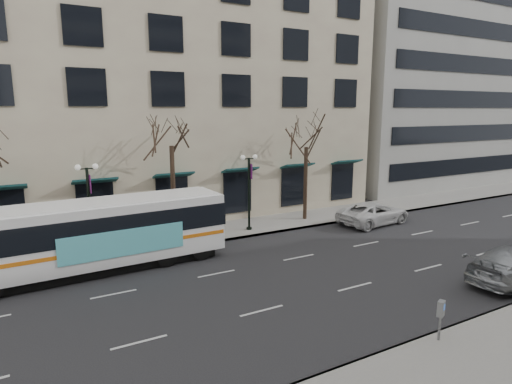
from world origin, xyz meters
TOP-DOWN VIEW (x-y plane):
  - ground at (0.00, 0.00)m, footprint 160.00×160.00m
  - sidewalk_far at (5.00, 9.00)m, footprint 80.00×4.00m
  - building_hotel at (-2.00, 21.00)m, footprint 40.00×20.00m
  - building_office at (32.00, 21.00)m, footprint 25.00×20.00m
  - tree_far_mid at (0.00, 8.80)m, footprint 3.60×3.60m
  - tree_far_right at (10.00, 8.80)m, footprint 3.60×3.60m
  - lamp_post_left at (-4.99, 8.20)m, footprint 1.22×0.45m
  - lamp_post_right at (5.01, 8.20)m, footprint 1.22×0.45m
  - city_bus at (-5.10, 5.64)m, footprint 13.39×3.41m
  - white_pickup at (13.79, 5.63)m, footprint 5.92×3.17m
  - pay_station at (4.19, -7.48)m, footprint 0.37×0.31m

SIDE VIEW (x-z plane):
  - ground at x=0.00m, z-range 0.00..0.00m
  - sidewalk_far at x=5.00m, z-range 0.00..0.15m
  - white_pickup at x=13.79m, z-range 0.00..1.58m
  - pay_station at x=4.19m, z-range 0.48..1.93m
  - city_bus at x=-5.10m, z-range 0.17..3.77m
  - lamp_post_left at x=-4.99m, z-range 0.34..5.55m
  - lamp_post_right at x=5.01m, z-range 0.34..5.55m
  - tree_far_right at x=10.00m, z-range 2.39..10.45m
  - tree_far_mid at x=0.00m, z-range 2.63..11.18m
  - building_hotel at x=-2.00m, z-range 0.00..24.00m
  - building_office at x=32.00m, z-range 0.00..35.00m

